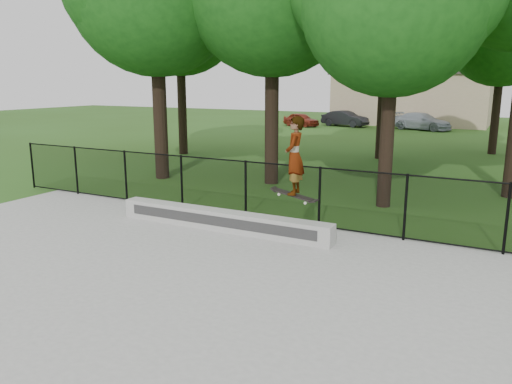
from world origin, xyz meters
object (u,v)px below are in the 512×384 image
(car_a, at_px, (301,120))
(skater_airborne, at_px, (295,158))
(grind_ledge, at_px, (221,220))
(car_b, at_px, (345,119))
(car_c, at_px, (422,121))

(car_a, height_order, skater_airborne, skater_airborne)
(grind_ledge, xyz_separation_m, car_b, (-6.13, 28.62, 0.32))
(car_b, bearing_deg, car_c, -79.43)
(grind_ledge, height_order, car_a, car_a)
(car_a, height_order, car_c, car_c)
(car_b, distance_m, car_c, 5.90)
(car_c, bearing_deg, car_a, 116.31)
(grind_ledge, height_order, car_c, car_c)
(grind_ledge, relative_size, skater_airborne, 3.11)
(grind_ledge, bearing_deg, car_b, 102.08)
(car_a, distance_m, car_c, 9.07)
(grind_ledge, distance_m, car_c, 28.38)
(car_b, height_order, skater_airborne, skater_airborne)
(car_c, bearing_deg, car_b, 105.68)
(car_b, bearing_deg, skater_airborne, -151.42)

